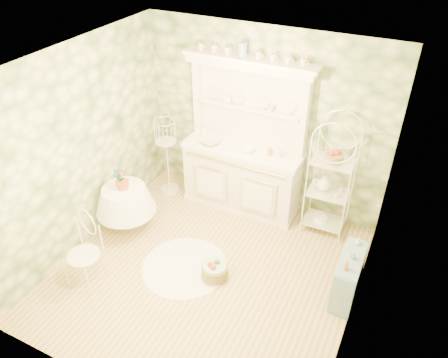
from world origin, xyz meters
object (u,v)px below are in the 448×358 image
at_px(bakers_rack, 331,174).
at_px(birdcage_stand, 167,154).
at_px(kitchen_dresser, 243,140).
at_px(side_shelf, 348,276).
at_px(floor_basket, 215,269).
at_px(cafe_chair, 83,253).
at_px(round_table, 126,207).

xyz_separation_m(bakers_rack, birdcage_stand, (-2.50, -0.16, -0.27)).
relative_size(kitchen_dresser, side_shelf, 3.12).
height_order(bakers_rack, floor_basket, bakers_rack).
distance_m(side_shelf, floor_basket, 1.63).
height_order(side_shelf, birdcage_stand, birdcage_stand).
distance_m(birdcage_stand, floor_basket, 2.12).
xyz_separation_m(bakers_rack, cafe_chair, (-2.36, -2.29, -0.46)).
distance_m(bakers_rack, round_table, 2.86).
distance_m(side_shelf, cafe_chair, 3.18).
bearing_deg(floor_basket, bakers_rack, 57.12).
xyz_separation_m(kitchen_dresser, floor_basket, (0.33, -1.54, -1.02)).
relative_size(round_table, birdcage_stand, 0.57).
bearing_deg(side_shelf, birdcage_stand, 160.52).
relative_size(birdcage_stand, floor_basket, 3.52).
bearing_deg(side_shelf, round_table, -179.98).
bearing_deg(floor_basket, round_table, 169.47).
xyz_separation_m(kitchen_dresser, birdcage_stand, (-1.20, -0.18, -0.46)).
relative_size(side_shelf, cafe_chair, 0.74).
distance_m(kitchen_dresser, bakers_rack, 1.32).
height_order(round_table, cafe_chair, cafe_chair).
relative_size(kitchen_dresser, cafe_chair, 2.30).
relative_size(bakers_rack, birdcage_stand, 1.40).
bearing_deg(side_shelf, cafe_chair, -160.38).
distance_m(cafe_chair, birdcage_stand, 2.14).
height_order(side_shelf, floor_basket, side_shelf).
distance_m(round_table, birdcage_stand, 1.11).
bearing_deg(cafe_chair, round_table, 114.70).
xyz_separation_m(side_shelf, cafe_chair, (-2.93, -1.21, 0.18)).
xyz_separation_m(side_shelf, floor_basket, (-1.55, -0.44, -0.19)).
distance_m(bakers_rack, floor_basket, 1.99).
bearing_deg(kitchen_dresser, birdcage_stand, -171.40).
relative_size(bakers_rack, cafe_chair, 1.93).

